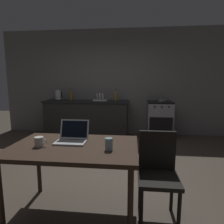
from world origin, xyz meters
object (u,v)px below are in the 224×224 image
drinking_glass (109,144)px  bottle_b (71,95)px  stove_oven (159,120)px  coffee_mug (39,142)px  electric_kettle (58,95)px  chair (158,169)px  bottle (116,96)px  laptop (72,138)px  dining_table (74,152)px  dish_rack (100,99)px  frying_pan (162,100)px

drinking_glass → bottle_b: bearing=113.7°
stove_oven → coffee_mug: size_ratio=7.21×
electric_kettle → bottle_b: (0.31, 0.08, 0.01)m
stove_oven → chair: bearing=-97.8°
bottle → bottle_b: bottle is taller
bottle → drinking_glass: bottle is taller
laptop → bottle: bearing=80.3°
stove_oven → coffee_mug: stove_oven is taller
electric_kettle → bottle: size_ratio=0.91×
dining_table → laptop: size_ratio=4.00×
laptop → bottle: (0.21, 2.86, 0.26)m
chair → electric_kettle: (-2.20, 2.97, 0.54)m
coffee_mug → drinking_glass: 0.70m
electric_kettle → dish_rack: bearing=0.0°
drinking_glass → bottle_b: 3.51m
electric_kettle → coffee_mug: electric_kettle is taller
electric_kettle → bottle: (1.51, -0.05, 0.01)m
laptop → bottle_b: bearing=102.7°
bottle_b → electric_kettle: bearing=-165.7°
coffee_mug → bottle_b: size_ratio=0.44×
bottle → coffee_mug: bottle is taller
drinking_glass → dish_rack: dish_rack is taller
coffee_mug → dish_rack: (0.09, 3.10, 0.16)m
electric_kettle → coffee_mug: (1.02, -3.10, -0.24)m
chair → coffee_mug: bearing=-178.4°
frying_pan → dish_rack: size_ratio=1.15×
coffee_mug → bottle_b: bottle_b is taller
drinking_glass → chair: bearing=18.5°
laptop → drinking_glass: bearing=-32.6°
bottle → drinking_glass: 3.09m
laptop → coffee_mug: size_ratio=2.51×
dining_table → chair: 0.87m
stove_oven → dish_rack: size_ratio=2.70×
drinking_glass → bottle: bearing=94.0°
laptop → electric_kettle: bearing=108.5°
dish_rack → chair: bearing=-69.8°
dining_table → electric_kettle: size_ratio=4.83×
dining_table → drinking_glass: 0.40m
laptop → frying_pan: bearing=59.2°
dining_table → frying_pan: frying_pan is taller
stove_oven → coffee_mug: bearing=-117.2°
laptop → dish_rack: (-0.18, 2.91, 0.17)m
coffee_mug → frying_pan: bearing=61.9°
stove_oven → chair: 2.99m
coffee_mug → laptop: bearing=34.5°
dining_table → frying_pan: (1.31, 3.00, 0.26)m
frying_pan → coffee_mug: (-1.64, -3.07, -0.14)m
laptop → bottle_b: (-0.98, 2.99, 0.26)m
electric_kettle → dish_rack: 1.11m
stove_oven → coffee_mug: (-1.59, -3.10, 0.34)m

